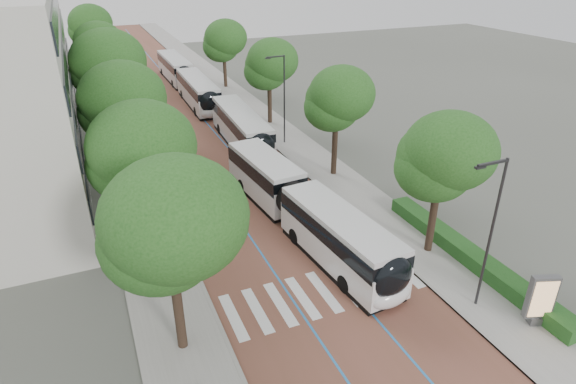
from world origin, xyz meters
name	(u,v)px	position (x,y,z in m)	size (l,w,h in m)	color
ground	(329,304)	(0.00, 0.00, 0.00)	(160.00, 160.00, 0.00)	#51544C
road	(173,101)	(0.00, 40.00, 0.01)	(11.00, 140.00, 0.02)	brown
sidewalk_left	(107,108)	(-7.50, 40.00, 0.06)	(4.00, 140.00, 0.12)	gray
sidewalk_right	(234,94)	(7.50, 40.00, 0.06)	(4.00, 140.00, 0.12)	gray
kerb_left	(125,106)	(-5.60, 40.00, 0.06)	(0.20, 140.00, 0.14)	gray
kerb_right	(219,96)	(5.60, 40.00, 0.06)	(0.20, 140.00, 0.14)	gray
zebra_crossing	(324,291)	(0.20, 1.00, 0.03)	(10.55, 3.60, 0.01)	silver
lane_line_left	(160,103)	(-1.60, 40.00, 0.02)	(0.12, 126.00, 0.01)	#2470B6
lane_line_right	(187,100)	(1.60, 40.00, 0.02)	(0.12, 126.00, 0.01)	#2470B6
hedge	(471,256)	(9.10, 0.00, 0.52)	(1.20, 14.00, 0.80)	#1B4518
streetlight_near	(490,224)	(6.62, -3.00, 4.82)	(1.82, 0.20, 8.00)	#2A2A2C
streetlight_far	(282,93)	(6.62, 22.00, 4.82)	(1.82, 0.20, 8.00)	#2A2A2C
lamp_post_left	(170,189)	(-6.10, 8.00, 4.12)	(0.14, 0.14, 8.00)	#2A2A2C
trees_left	(111,85)	(-7.50, 23.66, 6.54)	(6.46, 60.76, 9.79)	black
trees_right	(289,77)	(7.70, 23.11, 5.84)	(5.40, 47.25, 8.15)	black
lead_bus	(305,211)	(1.78, 6.79, 1.63)	(4.14, 18.54, 3.20)	black
bus_queued_0	(243,130)	(2.97, 22.66, 1.62)	(2.96, 12.48, 3.20)	silver
bus_queued_1	(199,93)	(2.39, 36.66, 1.62)	(2.73, 12.44, 3.20)	silver
bus_queued_2	(176,69)	(2.46, 49.87, 1.62)	(2.66, 12.42, 3.20)	silver
ad_panel	(541,299)	(8.35, -5.23, 1.55)	(1.36, 0.78, 2.73)	#59595B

